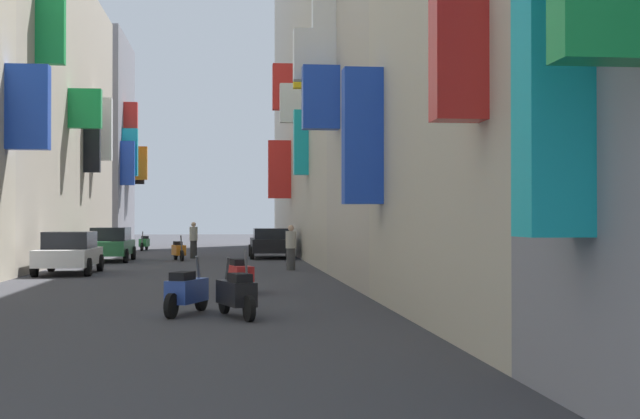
# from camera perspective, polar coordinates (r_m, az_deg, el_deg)

# --- Properties ---
(ground_plane) EXTENTS (140.00, 140.00, 0.00)m
(ground_plane) POSITION_cam_1_polar(r_m,az_deg,el_deg) (32.63, -9.01, -3.89)
(ground_plane) COLOR #38383D
(building_left_mid_b) EXTENTS (7.36, 22.63, 13.08)m
(building_left_mid_b) POSITION_cam_1_polar(r_m,az_deg,el_deg) (40.71, -19.87, 6.01)
(building_left_mid_b) COLOR #B2A899
(building_left_mid_b) RESTS_ON ground
(building_left_far) EXTENTS (7.29, 9.31, 13.75)m
(building_left_far) POSITION_cam_1_polar(r_m,az_deg,el_deg) (58.88, -15.52, 4.28)
(building_left_far) COLOR gray
(building_left_far) RESTS_ON ground
(building_right_mid_c) EXTENTS (7.22, 33.40, 18.32)m
(building_right_mid_c) POSITION_cam_1_polar(r_m,az_deg,el_deg) (46.83, 1.78, 8.34)
(building_right_mid_c) COLOR #BCB29E
(building_right_mid_c) RESTS_ON ground
(parked_car_green) EXTENTS (1.85, 4.44, 1.48)m
(parked_car_green) POSITION_cam_1_polar(r_m,az_deg,el_deg) (39.02, -13.67, -2.20)
(parked_car_green) COLOR #236638
(parked_car_green) RESTS_ON ground
(parked_car_white) EXTENTS (1.88, 4.05, 1.43)m
(parked_car_white) POSITION_cam_1_polar(r_m,az_deg,el_deg) (30.51, -16.25, -2.70)
(parked_car_white) COLOR white
(parked_car_white) RESTS_ON ground
(parked_car_black) EXTENTS (2.02, 4.37, 1.42)m
(parked_car_black) POSITION_cam_1_polar(r_m,az_deg,el_deg) (41.04, -3.28, -2.17)
(parked_car_black) COLOR black
(parked_car_black) RESTS_ON ground
(scooter_red) EXTENTS (0.68, 1.80, 1.13)m
(scooter_red) POSITION_cam_1_polar(r_m,az_deg,el_deg) (21.85, -5.30, -4.32)
(scooter_red) COLOR red
(scooter_red) RESTS_ON ground
(scooter_blue) EXTENTS (0.83, 1.84, 1.13)m
(scooter_blue) POSITION_cam_1_polar(r_m,az_deg,el_deg) (17.10, -8.81, -5.35)
(scooter_blue) COLOR #2D4CAD
(scooter_blue) RESTS_ON ground
(scooter_black) EXTENTS (0.79, 1.93, 1.13)m
(scooter_black) POSITION_cam_1_polar(r_m,az_deg,el_deg) (16.49, -5.55, -5.53)
(scooter_black) COLOR black
(scooter_black) RESTS_ON ground
(scooter_orange) EXTENTS (0.71, 1.80, 1.13)m
(scooter_orange) POSITION_cam_1_polar(r_m,az_deg,el_deg) (39.07, -9.33, -2.67)
(scooter_orange) COLOR orange
(scooter_orange) RESTS_ON ground
(scooter_green) EXTENTS (0.56, 1.77, 1.13)m
(scooter_green) POSITION_cam_1_polar(r_m,az_deg,el_deg) (51.47, -11.54, -2.16)
(scooter_green) COLOR #287F3D
(scooter_green) RESTS_ON ground
(pedestrian_crossing) EXTENTS (0.45, 0.45, 1.64)m
(pedestrian_crossing) POSITION_cam_1_polar(r_m,az_deg,el_deg) (31.40, -1.94, -2.54)
(pedestrian_crossing) COLOR #3E3E3E
(pedestrian_crossing) RESTS_ON ground
(pedestrian_near_left) EXTENTS (0.52, 0.52, 1.71)m
(pedestrian_near_left) POSITION_cam_1_polar(r_m,az_deg,el_deg) (41.17, -8.36, -2.02)
(pedestrian_near_left) COLOR #303030
(pedestrian_near_left) RESTS_ON ground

